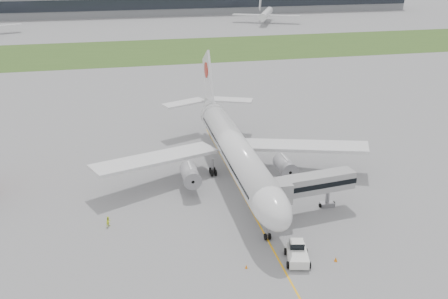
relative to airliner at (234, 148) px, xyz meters
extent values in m
plane|color=gray|center=(0.00, -4.87, -5.66)|extent=(600.00, 600.00, 0.00)
cube|color=#355520|center=(0.00, 115.13, -5.65)|extent=(600.00, 50.00, 0.02)
cube|color=gray|center=(0.00, 225.13, 1.34)|extent=(320.00, 22.00, 14.00)
cube|color=black|center=(0.00, 214.13, 1.34)|extent=(320.00, 0.60, 6.00)
cylinder|color=silver|center=(0.00, -0.87, -0.06)|extent=(5.00, 38.00, 5.00)
ellipsoid|color=silver|center=(0.00, -20.37, -0.06)|extent=(5.00, 11.00, 5.00)
cube|color=black|center=(0.00, -21.37, 0.84)|extent=(3.20, 1.54, 1.14)
cone|color=silver|center=(0.00, 21.13, 0.74)|extent=(5.00, 10.53, 6.16)
cube|color=silver|center=(-13.00, 1.13, -1.26)|extent=(22.13, 13.52, 1.70)
cube|color=silver|center=(13.00, 1.13, -1.26)|extent=(22.13, 13.52, 1.70)
cylinder|color=#A8A7AC|center=(-8.00, -3.37, -2.66)|extent=(2.70, 5.20, 2.70)
cylinder|color=#A8A7AC|center=(8.00, -3.37, -2.66)|extent=(2.70, 5.20, 2.70)
cube|color=silver|center=(0.00, 22.63, 5.84)|extent=(0.45, 10.90, 12.76)
cylinder|color=#AB1509|center=(0.00, 23.63, 7.84)|extent=(0.60, 3.20, 3.20)
cube|color=silver|center=(-5.00, 23.63, 1.14)|extent=(9.54, 6.34, 0.35)
cube|color=silver|center=(5.00, 23.63, 1.14)|extent=(9.54, 6.34, 0.35)
cylinder|color=gray|center=(0.00, -19.87, -4.11)|extent=(0.24, 0.24, 3.10)
cylinder|color=black|center=(-3.20, 2.13, -5.11)|extent=(1.40, 1.10, 1.10)
cylinder|color=black|center=(3.20, 2.13, -5.11)|extent=(1.40, 1.10, 1.10)
cube|color=silver|center=(2.21, -25.52, -4.88)|extent=(3.36, 4.82, 1.17)
cube|color=silver|center=(2.47, -24.38, -3.91)|extent=(2.06, 1.91, 0.98)
cube|color=black|center=(2.47, -24.38, -3.86)|extent=(2.12, 1.97, 0.83)
cylinder|color=black|center=(1.25, -23.80, -5.22)|extent=(0.53, 0.93, 0.88)
cylinder|color=black|center=(3.82, -24.39, -5.22)|extent=(0.53, 0.93, 0.88)
cylinder|color=black|center=(0.60, -26.66, -5.22)|extent=(0.53, 0.93, 0.88)
cylinder|color=black|center=(3.17, -27.24, -5.22)|extent=(0.53, 0.93, 0.88)
cube|color=gray|center=(9.11, -13.57, -1.06)|extent=(12.62, 4.16, 2.65)
cube|color=black|center=(9.11, -13.57, -1.06)|extent=(12.80, 4.27, 0.80)
cube|color=gray|center=(3.51, -15.16, -1.06)|extent=(2.30, 3.01, 3.01)
cylinder|color=gray|center=(11.69, -12.81, -3.98)|extent=(0.62, 0.62, 3.36)
cube|color=gray|center=(11.69, -12.81, -5.35)|extent=(2.26, 1.49, 0.62)
cylinder|color=black|center=(10.55, -12.95, -5.35)|extent=(0.34, 0.65, 0.62)
cylinder|color=black|center=(12.83, -12.67, -5.35)|extent=(0.34, 0.65, 0.62)
cone|color=orange|center=(-4.49, -25.60, -5.42)|extent=(0.35, 0.35, 0.49)
cone|color=orange|center=(6.98, -26.59, -5.36)|extent=(0.44, 0.44, 0.61)
imported|color=gold|center=(2.24, -22.90, -4.86)|extent=(0.70, 0.60, 1.61)
imported|color=#EAFF2A|center=(-21.10, -11.68, -4.89)|extent=(0.95, 0.95, 1.55)
camera|label=1|loc=(-18.28, -75.49, 31.47)|focal=40.00mm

